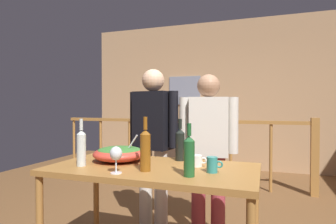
{
  "coord_description": "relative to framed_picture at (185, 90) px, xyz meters",
  "views": [
    {
      "loc": [
        0.51,
        -2.43,
        1.22
      ],
      "look_at": [
        -0.26,
        -0.22,
        1.17
      ],
      "focal_mm": 30.05,
      "sensor_mm": 36.0,
      "label": 1
    }
  ],
  "objects": [
    {
      "name": "back_wall",
      "position": [
        1.05,
        0.06,
        -0.1
      ],
      "size": [
        6.01,
        0.1,
        2.87
      ],
      "primitive_type": "cube",
      "color": "tan",
      "rests_on": "ground_plane"
    },
    {
      "name": "flat_screen_tv",
      "position": [
        -0.02,
        -0.32,
        -0.85
      ],
      "size": [
        0.68,
        0.12,
        0.48
      ],
      "color": "black",
      "rests_on": "tv_console"
    },
    {
      "name": "person_standing_left",
      "position": [
        0.51,
        -2.96,
        -0.61
      ],
      "size": [
        0.54,
        0.28,
        1.58
      ],
      "rotation": [
        0.0,
        0.0,
        2.95
      ],
      "color": "beige",
      "rests_on": "ground_plane"
    },
    {
      "name": "wine_bottle_dark",
      "position": [
        0.91,
        -3.37,
        -0.62
      ],
      "size": [
        0.08,
        0.08,
        0.33
      ],
      "color": "black",
      "rests_on": "serving_table"
    },
    {
      "name": "wine_bottle_clear",
      "position": [
        0.3,
        -3.8,
        -0.62
      ],
      "size": [
        0.07,
        0.07,
        0.34
      ],
      "color": "silver",
      "rests_on": "serving_table"
    },
    {
      "name": "stair_railing",
      "position": [
        0.77,
        -1.3,
        -0.86
      ],
      "size": [
        3.98,
        0.1,
        1.06
      ],
      "color": "#9E6B33",
      "rests_on": "ground_plane"
    },
    {
      "name": "serving_table",
      "position": [
        0.79,
        -3.65,
        -0.83
      ],
      "size": [
        1.48,
        0.77,
        0.78
      ],
      "color": "#9E6B33",
      "rests_on": "ground_plane"
    },
    {
      "name": "wine_glass",
      "position": [
        0.65,
        -3.92,
        -0.63
      ],
      "size": [
        0.08,
        0.08,
        0.17
      ],
      "color": "silver",
      "rests_on": "serving_table"
    },
    {
      "name": "mug_white",
      "position": [
        1.09,
        -3.54,
        -0.71
      ],
      "size": [
        0.12,
        0.08,
        0.08
      ],
      "color": "white",
      "rests_on": "serving_table"
    },
    {
      "name": "person_standing_right",
      "position": [
        1.06,
        -2.96,
        -0.66
      ],
      "size": [
        0.53,
        0.28,
        1.51
      ],
      "rotation": [
        0.0,
        0.0,
        3.33
      ],
      "color": "#9E3842",
      "rests_on": "ground_plane"
    },
    {
      "name": "wine_bottle_green",
      "position": [
        1.11,
        -3.84,
        -0.62
      ],
      "size": [
        0.07,
        0.07,
        0.33
      ],
      "color": "#1E5628",
      "rests_on": "serving_table"
    },
    {
      "name": "mug_teal",
      "position": [
        1.23,
        -3.69,
        -0.7
      ],
      "size": [
        0.11,
        0.07,
        0.1
      ],
      "color": "teal",
      "rests_on": "serving_table"
    },
    {
      "name": "salad_bowl",
      "position": [
        0.47,
        -3.56,
        -0.69
      ],
      "size": [
        0.41,
        0.41,
        0.21
      ],
      "color": "#CC3D2D",
      "rests_on": "serving_table"
    },
    {
      "name": "wine_bottle_amber",
      "position": [
        0.8,
        -3.8,
        -0.61
      ],
      "size": [
        0.07,
        0.07,
        0.36
      ],
      "color": "brown",
      "rests_on": "serving_table"
    },
    {
      "name": "tv_console",
      "position": [
        -0.02,
        -0.29,
        -1.33
      ],
      "size": [
        0.9,
        0.4,
        0.4
      ],
      "primitive_type": "cube",
      "color": "#38281E",
      "rests_on": "ground_plane"
    },
    {
      "name": "framed_picture",
      "position": [
        0.0,
        0.0,
        0.0
      ],
      "size": [
        0.65,
        0.03,
        0.57
      ],
      "primitive_type": "cube",
      "color": "gray"
    }
  ]
}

